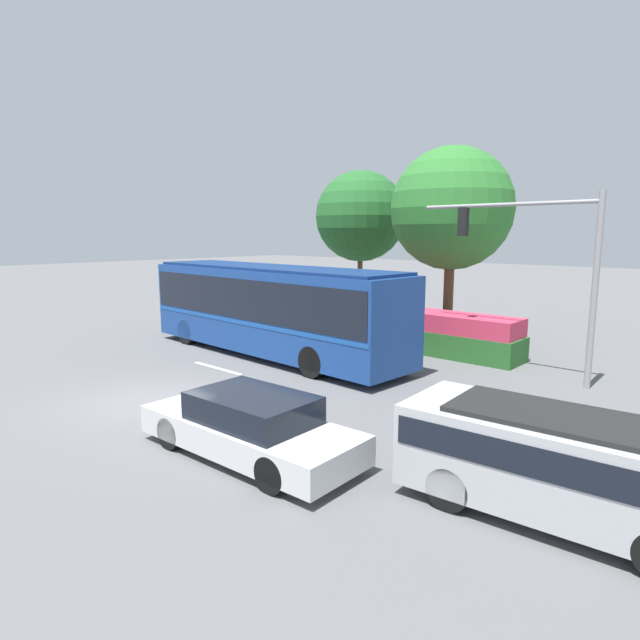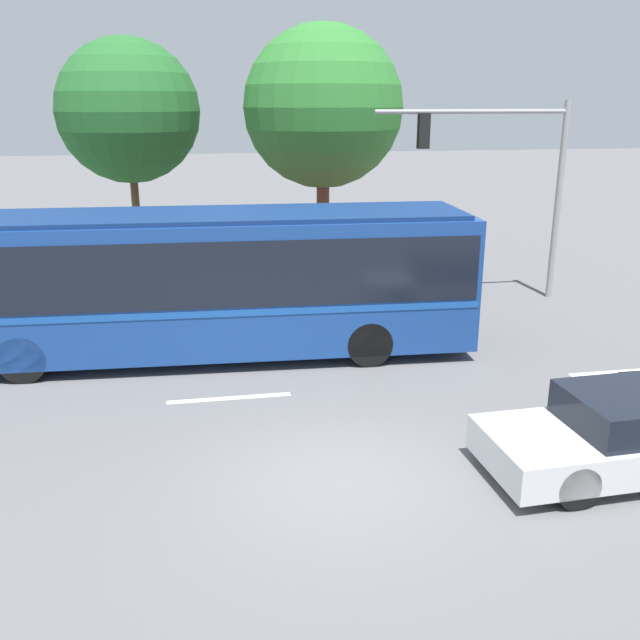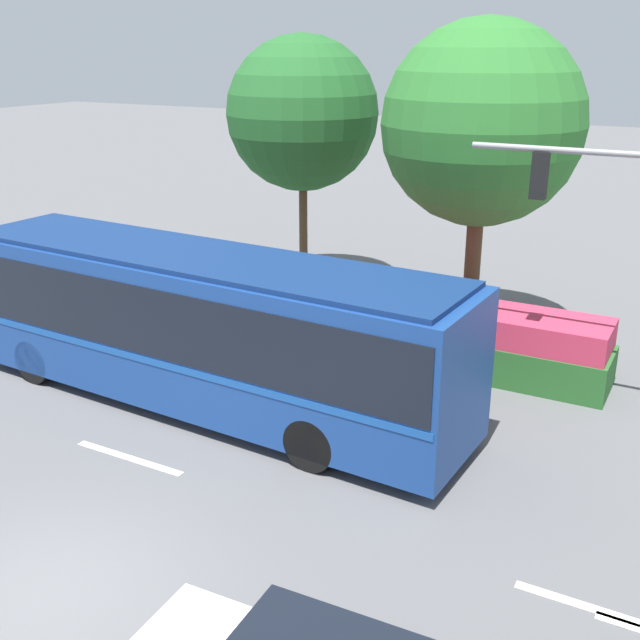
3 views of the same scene
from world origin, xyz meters
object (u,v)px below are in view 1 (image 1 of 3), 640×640
suv_left_lane (562,459)px  street_tree_left (361,217)px  street_tree_centre (452,209)px  traffic_light_pole (544,255)px  city_bus (270,305)px  sedan_foreground (250,426)px

suv_left_lane → street_tree_left: (-13.83, 12.72, 4.25)m
street_tree_left → street_tree_centre: street_tree_centre is taller
suv_left_lane → traffic_light_pole: (-3.21, 7.86, 2.80)m
traffic_light_pole → street_tree_left: bearing=-24.6°
city_bus → traffic_light_pole: 9.22m
street_tree_left → street_tree_centre: 6.08m
suv_left_lane → street_tree_left: 19.26m
city_bus → street_tree_left: bearing=-72.1°
suv_left_lane → street_tree_centre: (-7.99, 11.02, 4.37)m
sedan_foreground → traffic_light_pole: 10.29m
traffic_light_pole → street_tree_centre: street_tree_centre is taller
sedan_foreground → street_tree_left: street_tree_left is taller
sedan_foreground → suv_left_lane: bearing=-164.4°
city_bus → sedan_foreground: city_bus is taller
city_bus → sedan_foreground: 9.04m
suv_left_lane → street_tree_centre: size_ratio=0.64×
sedan_foreground → suv_left_lane: 5.61m
city_bus → street_tree_centre: bearing=-117.1°
street_tree_left → traffic_light_pole: bearing=-24.6°
suv_left_lane → street_tree_centre: bearing=-58.4°
sedan_foreground → street_tree_left: 17.36m
sedan_foreground → street_tree_left: (-8.49, 14.42, 4.61)m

